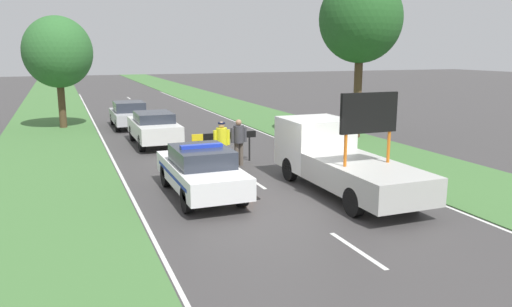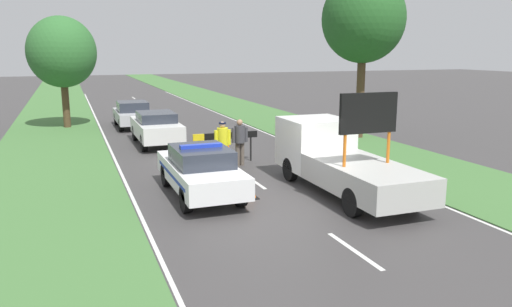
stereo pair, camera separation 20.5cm
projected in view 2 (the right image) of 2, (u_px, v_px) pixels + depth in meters
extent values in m
plane|color=#3D3A3A|center=(283.00, 201.00, 14.48)|extent=(160.00, 160.00, 0.00)
cube|color=silver|center=(354.00, 250.00, 10.94)|extent=(0.12, 2.20, 0.01)
cube|color=silver|center=(253.00, 181.00, 16.77)|extent=(0.12, 2.20, 0.01)
cube|color=silver|center=(205.00, 147.00, 22.59)|extent=(0.12, 2.20, 0.01)
cube|color=silver|center=(176.00, 127.00, 28.42)|extent=(0.12, 2.20, 0.01)
cube|color=silver|center=(157.00, 114.00, 34.25)|extent=(0.12, 2.20, 0.01)
cube|color=silver|center=(144.00, 105.00, 40.08)|extent=(0.12, 2.20, 0.01)
cube|color=silver|center=(134.00, 98.00, 45.91)|extent=(0.12, 2.20, 0.01)
cube|color=silver|center=(108.00, 143.00, 23.45)|extent=(0.10, 58.02, 0.01)
cube|color=silver|center=(267.00, 134.00, 26.25)|extent=(0.10, 58.02, 0.01)
cube|color=#427038|center=(55.00, 122.00, 30.56)|extent=(4.69, 120.00, 0.03)
cube|color=#427038|center=(254.00, 112.00, 35.05)|extent=(4.69, 120.00, 0.03)
cube|color=white|center=(200.00, 173.00, 14.97)|extent=(1.78, 4.62, 0.62)
cube|color=#282D38|center=(201.00, 156.00, 14.72)|extent=(1.57, 2.13, 0.50)
cylinder|color=black|center=(166.00, 175.00, 16.08)|extent=(0.24, 0.75, 0.75)
cylinder|color=black|center=(212.00, 171.00, 16.61)|extent=(0.24, 0.75, 0.75)
cylinder|color=black|center=(186.00, 199.00, 13.45)|extent=(0.24, 0.75, 0.75)
cylinder|color=black|center=(240.00, 193.00, 13.98)|extent=(0.24, 0.75, 0.75)
cube|color=#1E38C6|center=(201.00, 146.00, 14.66)|extent=(1.25, 0.24, 0.10)
cube|color=#193399|center=(200.00, 172.00, 14.96)|extent=(1.79, 3.79, 0.10)
cube|color=black|center=(183.00, 160.00, 17.13)|extent=(0.98, 0.08, 0.37)
cube|color=white|center=(315.00, 143.00, 16.87)|extent=(2.05, 2.10, 1.67)
cube|color=#232833|center=(302.00, 130.00, 17.75)|extent=(1.74, 0.04, 0.74)
cube|color=#B2B2AD|center=(366.00, 178.00, 14.09)|extent=(2.05, 4.16, 0.76)
cylinder|color=#D16619|center=(345.00, 151.00, 13.68)|extent=(0.09, 0.09, 0.90)
cylinder|color=#D16619|center=(388.00, 147.00, 14.17)|extent=(0.09, 0.09, 0.90)
cube|color=black|center=(368.00, 113.00, 13.72)|extent=(1.78, 0.12, 1.12)
cylinder|color=black|center=(290.00, 169.00, 16.73)|extent=(0.24, 0.78, 0.78)
cylinder|color=black|center=(338.00, 165.00, 17.35)|extent=(0.24, 0.78, 0.78)
cylinder|color=black|center=(353.00, 202.00, 13.10)|extent=(0.24, 0.78, 0.78)
cylinder|color=black|center=(410.00, 195.00, 13.72)|extent=(0.24, 0.78, 0.78)
cylinder|color=black|center=(200.00, 153.00, 19.04)|extent=(0.07, 0.07, 0.94)
cylinder|color=black|center=(251.00, 149.00, 19.76)|extent=(0.07, 0.07, 0.94)
cube|color=yellow|center=(198.00, 137.00, 18.91)|extent=(0.43, 0.08, 0.25)
cube|color=black|center=(209.00, 137.00, 19.06)|extent=(0.43, 0.08, 0.25)
cube|color=yellow|center=(220.00, 136.00, 19.20)|extent=(0.43, 0.08, 0.25)
cube|color=black|center=(231.00, 135.00, 19.35)|extent=(0.43, 0.08, 0.25)
cube|color=yellow|center=(241.00, 135.00, 19.50)|extent=(0.43, 0.08, 0.25)
cube|color=black|center=(252.00, 134.00, 19.65)|extent=(0.43, 0.08, 0.25)
cylinder|color=#191E38|center=(221.00, 157.00, 18.36)|extent=(0.16, 0.16, 0.88)
cylinder|color=#191E38|center=(225.00, 157.00, 18.42)|extent=(0.16, 0.16, 0.88)
cylinder|color=yellow|center=(223.00, 137.00, 18.24)|extent=(0.40, 0.40, 0.66)
cylinder|color=yellow|center=(216.00, 138.00, 18.16)|extent=(0.13, 0.13, 0.56)
cylinder|color=yellow|center=(229.00, 137.00, 18.33)|extent=(0.13, 0.13, 0.56)
sphere|color=tan|center=(222.00, 125.00, 18.15)|extent=(0.23, 0.23, 0.23)
cylinder|color=#141933|center=(222.00, 123.00, 18.13)|extent=(0.26, 0.26, 0.06)
cylinder|color=brown|center=(238.00, 154.00, 18.90)|extent=(0.17, 0.17, 0.88)
cylinder|color=brown|center=(242.00, 154.00, 18.97)|extent=(0.17, 0.17, 0.88)
cylinder|color=#3D3D42|center=(240.00, 134.00, 18.78)|extent=(0.40, 0.40, 0.66)
cylinder|color=#3D3D42|center=(233.00, 135.00, 18.70)|extent=(0.13, 0.13, 0.56)
cylinder|color=#3D3D42|center=(246.00, 135.00, 18.87)|extent=(0.13, 0.13, 0.56)
sphere|color=#A57A5B|center=(240.00, 122.00, 18.69)|extent=(0.23, 0.23, 0.23)
cube|color=black|center=(249.00, 198.00, 14.81)|extent=(0.50, 0.50, 0.03)
cone|color=orange|center=(249.00, 186.00, 14.74)|extent=(0.43, 0.43, 0.66)
cylinder|color=white|center=(249.00, 185.00, 14.74)|extent=(0.24, 0.24, 0.09)
cube|color=black|center=(228.00, 158.00, 20.16)|extent=(0.45, 0.45, 0.03)
cone|color=orange|center=(228.00, 151.00, 20.09)|extent=(0.38, 0.38, 0.59)
cylinder|color=white|center=(228.00, 150.00, 20.09)|extent=(0.22, 0.22, 0.08)
cube|color=silver|center=(156.00, 129.00, 23.13)|extent=(1.81, 4.59, 0.73)
cube|color=#282D38|center=(156.00, 117.00, 22.88)|extent=(1.59, 2.11, 0.43)
cylinder|color=black|center=(135.00, 133.00, 24.23)|extent=(0.24, 0.73, 0.73)
cylinder|color=black|center=(167.00, 131.00, 24.78)|extent=(0.24, 0.73, 0.73)
cylinder|color=black|center=(144.00, 143.00, 21.63)|extent=(0.24, 0.73, 0.73)
cylinder|color=black|center=(180.00, 141.00, 22.17)|extent=(0.24, 0.73, 0.73)
cube|color=#B2B2B7|center=(133.00, 116.00, 28.36)|extent=(1.82, 4.19, 0.60)
cube|color=#282D38|center=(132.00, 106.00, 28.13)|extent=(1.61, 1.93, 0.53)
cylinder|color=black|center=(116.00, 119.00, 29.34)|extent=(0.24, 0.67, 0.67)
cylinder|color=black|center=(144.00, 118.00, 29.89)|extent=(0.24, 0.67, 0.67)
cylinder|color=black|center=(121.00, 125.00, 26.96)|extent=(0.24, 0.67, 0.67)
cylinder|color=black|center=(151.00, 124.00, 27.51)|extent=(0.24, 0.67, 0.67)
cylinder|color=#4C3823|center=(360.00, 95.00, 24.61)|extent=(0.40, 0.40, 4.29)
ellipsoid|color=#235623|center=(363.00, 19.00, 23.87)|extent=(4.00, 4.00, 4.20)
cylinder|color=#4C3823|center=(66.00, 103.00, 28.03)|extent=(0.39, 0.39, 2.82)
ellipsoid|color=#2D662D|center=(62.00, 52.00, 27.46)|extent=(3.71, 3.71, 3.90)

